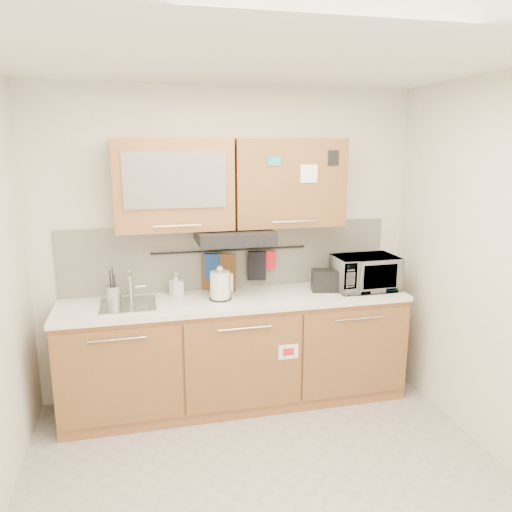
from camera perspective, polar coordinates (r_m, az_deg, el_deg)
floor at (r=3.46m, az=2.13°, el=-25.63°), size 3.20×3.20×0.00m
ceiling at (r=2.74m, az=2.62°, el=22.27°), size 3.20×3.20×0.00m
wall_back at (r=4.25m, az=-3.12°, el=1.33°), size 3.20×0.00×3.20m
base_cabinet at (r=4.24m, az=-2.21°, el=-11.43°), size 2.80×0.64×0.88m
countertop at (r=4.06m, az=-2.27°, el=-5.07°), size 2.82×0.62×0.04m
backsplash at (r=4.26m, az=-3.08°, el=-0.02°), size 2.80×0.02×0.56m
upper_cabinets at (r=4.00m, az=-2.83°, el=8.28°), size 1.82×0.37×0.70m
range_hood at (r=3.99m, az=-2.50°, el=2.31°), size 0.60×0.46×0.10m
sink at (r=4.00m, az=-14.38°, el=-5.38°), size 0.42×0.40×0.26m
utensil_rail at (r=4.21m, az=-3.00°, el=0.66°), size 1.30×0.02×0.02m
utensil_crock at (r=4.05m, az=-15.95°, el=-4.22°), size 0.15×0.15×0.29m
kettle at (r=3.99m, az=-4.10°, el=-3.44°), size 0.21×0.20×0.28m
toaster at (r=4.25m, az=8.02°, el=-2.75°), size 0.27×0.19×0.18m
microwave at (r=4.34m, az=12.32°, el=-1.89°), size 0.53×0.36×0.29m
soap_bottle at (r=4.12m, az=-9.10°, el=-3.23°), size 0.12×0.12×0.20m
cutting_board at (r=4.23m, az=-4.51°, el=-2.42°), size 0.31×0.16×0.41m
oven_mitt at (r=4.20m, az=-5.05°, el=-1.18°), size 0.13×0.06×0.21m
dark_pouch at (r=4.28m, az=0.10°, el=-1.12°), size 0.16×0.08×0.25m
pot_holder at (r=4.29m, az=1.40°, el=-0.48°), size 0.13×0.04×0.16m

